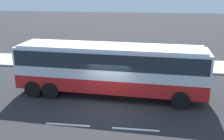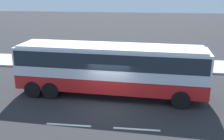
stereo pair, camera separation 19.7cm
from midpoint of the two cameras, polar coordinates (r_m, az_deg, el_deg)
The scene contains 5 objects.
ground_plane at distance 16.31m, azimuth -1.12°, elevation -7.53°, with size 120.00×120.00×0.00m, color #28282B.
sidewalk_curb at distance 24.49m, azimuth 1.76°, elevation 1.39°, with size 80.00×4.00×0.15m, color #A8A399.
lane_centreline at distance 14.42m, azimuth -11.43°, elevation -11.49°, with size 38.97×0.16×0.01m.
coach_bus at distance 16.95m, azimuth -0.78°, elevation 1.08°, with size 12.29×3.33×3.39m.
pedestrian_near_curb at distance 23.88m, azimuth -8.98°, elevation 3.17°, with size 0.32×0.32×1.57m.
Camera 2 is at (2.00, -14.62, 6.96)m, focal length 42.15 mm.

